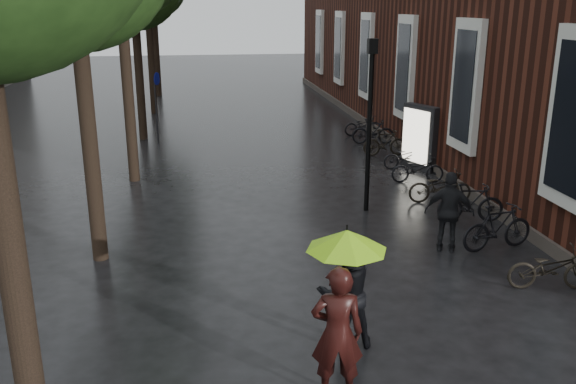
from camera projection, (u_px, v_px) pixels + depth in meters
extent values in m
cube|color=silver|center=(576.00, 119.00, 12.01)|extent=(0.25, 1.60, 3.60)
cube|color=black|center=(572.00, 119.00, 11.99)|extent=(0.10, 1.20, 3.00)
cube|color=silver|center=(467.00, 86.00, 16.73)|extent=(0.25, 1.60, 3.60)
cube|color=black|center=(464.00, 86.00, 16.71)|extent=(0.10, 1.20, 3.00)
cube|color=silver|center=(406.00, 68.00, 21.44)|extent=(0.25, 1.60, 3.60)
cube|color=black|center=(404.00, 68.00, 21.43)|extent=(0.10, 1.20, 3.00)
cube|color=silver|center=(367.00, 56.00, 26.16)|extent=(0.25, 1.60, 3.60)
cube|color=black|center=(365.00, 56.00, 26.15)|extent=(0.10, 1.20, 3.00)
cube|color=silver|center=(340.00, 48.00, 30.88)|extent=(0.25, 1.60, 3.60)
cube|color=black|center=(338.00, 48.00, 30.87)|extent=(0.10, 1.20, 3.00)
cube|color=silver|center=(320.00, 42.00, 35.60)|extent=(0.25, 1.60, 3.60)
cube|color=black|center=(319.00, 42.00, 35.58)|extent=(0.10, 1.20, 3.00)
cube|color=#3F3833|center=(374.00, 126.00, 26.09)|extent=(0.40, 33.00, 0.30)
cylinder|color=black|center=(15.00, 279.00, 6.58)|extent=(0.32, 0.32, 4.68)
cylinder|color=black|center=(91.00, 155.00, 12.26)|extent=(0.32, 0.32, 4.51)
cylinder|color=black|center=(129.00, 99.00, 17.88)|extent=(0.32, 0.32, 4.95)
cylinder|color=black|center=(140.00, 83.00, 23.60)|extent=(0.32, 0.32, 4.40)
cylinder|color=black|center=(151.00, 64.00, 29.22)|extent=(0.32, 0.32, 4.79)
cylinder|color=black|center=(157.00, 56.00, 34.91)|extent=(0.32, 0.32, 4.57)
imported|color=black|center=(337.00, 333.00, 8.12)|extent=(0.77, 0.57, 1.95)
imported|color=black|center=(345.00, 292.00, 9.39)|extent=(0.98, 0.80, 1.86)
cylinder|color=black|center=(345.00, 288.00, 8.65)|extent=(0.02, 0.02, 1.47)
cone|color=#8FDC17|center=(347.00, 240.00, 8.43)|extent=(1.16, 1.16, 0.29)
cylinder|color=black|center=(347.00, 227.00, 8.38)|extent=(0.02, 0.02, 0.08)
imported|color=black|center=(449.00, 212.00, 13.08)|extent=(1.13, 0.81, 1.78)
imported|color=black|center=(551.00, 268.00, 11.44)|extent=(1.67, 0.81, 0.84)
imported|color=black|center=(498.00, 227.00, 13.25)|extent=(1.79, 0.78, 1.04)
imported|color=black|center=(471.00, 203.00, 14.96)|extent=(1.68, 0.69, 0.98)
imported|color=black|center=(440.00, 187.00, 16.41)|extent=(1.75, 0.79, 0.89)
imported|color=black|center=(418.00, 169.00, 18.29)|extent=(1.63, 0.74, 0.83)
imported|color=black|center=(406.00, 157.00, 19.80)|extent=(1.56, 0.59, 0.81)
imported|color=black|center=(385.00, 143.00, 21.46)|extent=(1.59, 0.46, 0.95)
imported|color=black|center=(373.00, 132.00, 23.25)|extent=(1.67, 0.72, 0.97)
imported|color=black|center=(363.00, 125.00, 24.79)|extent=(1.63, 0.73, 0.83)
cube|color=black|center=(420.00, 137.00, 19.59)|extent=(0.29, 1.38, 2.09)
cube|color=white|center=(416.00, 136.00, 19.55)|extent=(0.04, 1.16, 1.71)
cylinder|color=black|center=(369.00, 133.00, 15.32)|extent=(0.12, 0.12, 4.09)
cube|color=black|center=(373.00, 46.00, 14.68)|extent=(0.22, 0.22, 0.36)
sphere|color=#FFE5B2|center=(373.00, 46.00, 14.68)|extent=(0.18, 0.18, 0.18)
cylinder|color=#262628|center=(156.00, 111.00, 23.31)|extent=(0.06, 0.06, 2.45)
cylinder|color=navy|center=(157.00, 79.00, 22.96)|extent=(0.03, 0.49, 0.49)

